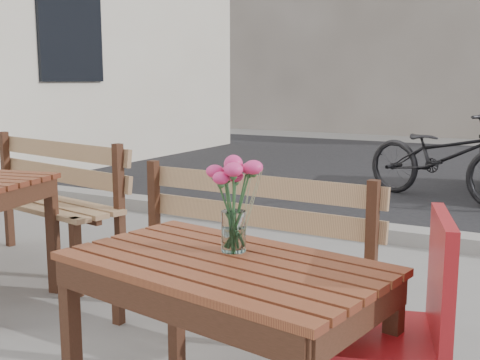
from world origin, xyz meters
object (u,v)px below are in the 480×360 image
(main_table, at_px, (224,291))
(bicycle, at_px, (442,157))
(red_chair, at_px, (403,321))
(main_vase, at_px, (233,192))

(main_table, distance_m, bicycle, 5.06)
(bicycle, bearing_deg, red_chair, -150.24)
(main_vase, bearing_deg, bicycle, 91.57)
(main_table, distance_m, red_chair, 0.63)
(red_chair, relative_size, bicycle, 0.48)
(main_table, relative_size, main_vase, 3.43)
(main_vase, height_order, bicycle, main_vase)
(main_table, height_order, red_chair, red_chair)
(red_chair, distance_m, main_vase, 0.74)
(red_chair, xyz_separation_m, main_vase, (-0.62, -0.08, 0.41))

